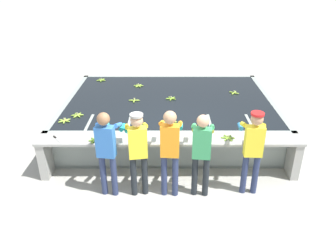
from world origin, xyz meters
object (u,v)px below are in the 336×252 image
(banana_bunch_floating_5, at_px, (133,100))
(knife_0, at_px, (55,138))
(banana_bunch_ledge_1, at_px, (94,140))
(banana_bunch_floating_1, at_px, (100,80))
(worker_1, at_px, (136,147))
(banana_bunch_floating_7, at_px, (76,115))
(worker_0, at_px, (105,147))
(banana_bunch_floating_6, at_px, (63,121))
(banana_bunch_floating_2, at_px, (170,98))
(banana_bunch_floating_3, at_px, (137,86))
(worker_4, at_px, (252,145))
(banana_bunch_ledge_0, at_px, (226,138))
(worker_3, at_px, (200,148))
(worker_2, at_px, (169,146))
(banana_bunch_floating_4, at_px, (169,122))
(banana_bunch_floating_0, at_px, (232,93))

(banana_bunch_floating_5, relative_size, knife_0, 0.99)
(banana_bunch_floating_5, relative_size, banana_bunch_ledge_1, 1.00)
(banana_bunch_floating_1, xyz_separation_m, banana_bunch_ledge_1, (0.56, -3.61, 0.00))
(worker_1, bearing_deg, banana_bunch_floating_7, 132.02)
(worker_0, distance_m, banana_bunch_floating_1, 4.18)
(banana_bunch_floating_5, height_order, banana_bunch_floating_6, same)
(banana_bunch_floating_2, height_order, banana_bunch_floating_7, same)
(banana_bunch_floating_3, distance_m, banana_bunch_floating_5, 1.08)
(worker_4, xyz_separation_m, banana_bunch_ledge_1, (-2.85, 0.44, -0.13))
(banana_bunch_floating_5, distance_m, banana_bunch_ledge_0, 2.77)
(banana_bunch_ledge_0, xyz_separation_m, banana_bunch_ledge_1, (-2.51, -0.09, -0.00))
(worker_0, relative_size, knife_0, 5.76)
(worker_1, bearing_deg, knife_0, 160.42)
(worker_0, distance_m, banana_bunch_floating_5, 2.53)
(worker_3, xyz_separation_m, banana_bunch_floating_2, (-0.51, 2.66, -0.11))
(worker_1, height_order, banana_bunch_floating_6, worker_1)
(banana_bunch_floating_5, xyz_separation_m, banana_bunch_floating_7, (-1.17, -0.88, -0.00))
(banana_bunch_ledge_1, bearing_deg, banana_bunch_floating_3, 79.90)
(worker_2, height_order, worker_3, worker_2)
(banana_bunch_floating_4, bearing_deg, banana_bunch_ledge_0, -32.51)
(banana_bunch_floating_6, distance_m, knife_0, 0.78)
(banana_bunch_floating_3, height_order, banana_bunch_ledge_1, banana_bunch_ledge_1)
(banana_bunch_floating_1, xyz_separation_m, banana_bunch_floating_4, (1.98, -2.82, -0.00))
(worker_2, xyz_separation_m, banana_bunch_floating_3, (-0.84, 3.62, -0.16))
(worker_2, height_order, banana_bunch_floating_3, worker_2)
(worker_4, distance_m, banana_bunch_ledge_0, 0.64)
(worker_3, bearing_deg, banana_bunch_ledge_0, 46.56)
(banana_bunch_floating_7, bearing_deg, banana_bunch_floating_6, -125.96)
(worker_1, xyz_separation_m, banana_bunch_floating_3, (-0.28, 3.60, -0.13))
(banana_bunch_floating_0, height_order, banana_bunch_floating_7, same)
(banana_bunch_floating_4, bearing_deg, knife_0, -162.37)
(banana_bunch_floating_3, bearing_deg, banana_bunch_floating_0, -12.43)
(worker_2, relative_size, banana_bunch_floating_1, 6.03)
(banana_bunch_floating_7, bearing_deg, banana_bunch_floating_3, 58.81)
(worker_2, xyz_separation_m, banana_bunch_floating_2, (0.04, 2.66, -0.16))
(banana_bunch_floating_2, xyz_separation_m, banana_bunch_floating_6, (-2.28, -1.29, -0.00))
(banana_bunch_floating_7, bearing_deg, banana_bunch_floating_4, -10.04)
(worker_3, distance_m, banana_bunch_floating_0, 3.26)
(worker_4, bearing_deg, worker_0, -178.89)
(banana_bunch_floating_6, bearing_deg, worker_4, -19.46)
(banana_bunch_floating_0, height_order, banana_bunch_floating_4, same)
(banana_bunch_floating_3, bearing_deg, worker_0, -94.05)
(knife_0, bearing_deg, banana_bunch_floating_7, 82.49)
(worker_4, xyz_separation_m, banana_bunch_ledge_0, (-0.34, 0.53, -0.13))
(worker_2, distance_m, banana_bunch_ledge_0, 1.27)
(worker_4, relative_size, banana_bunch_floating_4, 5.79)
(banana_bunch_ledge_1, bearing_deg, worker_3, -14.41)
(worker_1, distance_m, banana_bunch_floating_3, 3.61)
(worker_4, relative_size, banana_bunch_ledge_1, 5.76)
(banana_bunch_floating_3, height_order, banana_bunch_floating_6, same)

